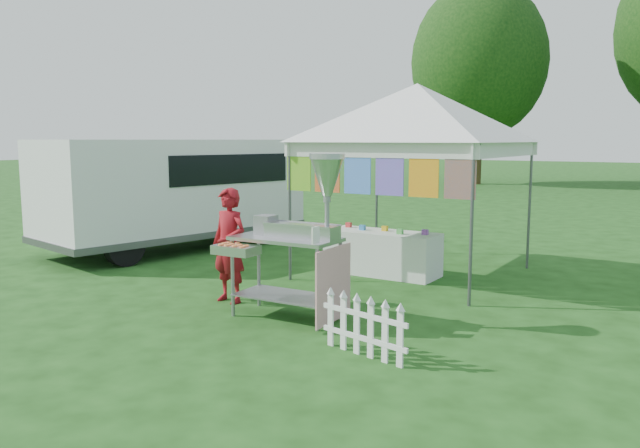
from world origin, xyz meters
The scene contains 8 objects.
ground centered at (0.00, 0.00, 0.00)m, with size 120.00×120.00×0.00m, color #193F12.
canopy_main centered at (0.00, 3.49, 2.99)m, with size 4.24×4.24×3.45m.
tree_left centered at (-6.00, 24.00, 5.83)m, with size 6.40×6.40×9.53m.
donut_cart centered at (-0.06, 0.38, 1.17)m, with size 1.42×1.04×1.98m.
vendor centered at (-1.33, 0.58, 0.76)m, with size 0.55×0.36×1.51m, color maroon.
cargo_van centered at (-4.95, 3.31, 1.15)m, with size 2.99×5.44×2.14m.
picket_fence centered at (1.18, -0.31, 0.29)m, with size 1.06×0.24×0.56m.
display_table centered at (-0.42, 3.21, 0.34)m, with size 1.80×0.70×0.69m, color white.
Camera 1 is at (4.04, -5.57, 2.14)m, focal length 35.00 mm.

